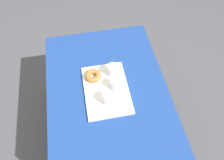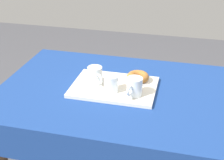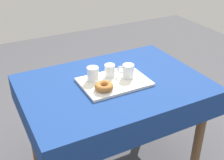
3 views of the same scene
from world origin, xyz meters
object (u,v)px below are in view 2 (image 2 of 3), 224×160
object	(u,v)px
tea_mug_left	(95,76)
sugar_donut_left	(138,77)
water_glass_near	(110,84)
donut_plate_left	(138,81)
serving_tray	(113,87)
dining_table	(114,106)
tea_mug_right	(134,87)

from	to	relation	value
tea_mug_left	sugar_donut_left	size ratio (longest dim) A/B	0.85
water_glass_near	donut_plate_left	bearing A→B (deg)	50.43
tea_mug_left	donut_plate_left	distance (m)	0.23
sugar_donut_left	serving_tray	bearing A→B (deg)	-146.04
dining_table	water_glass_near	distance (m)	0.17
dining_table	tea_mug_right	world-z (taller)	tea_mug_right
tea_mug_right	water_glass_near	distance (m)	0.12
donut_plate_left	sugar_donut_left	distance (m)	0.02
serving_tray	donut_plate_left	bearing A→B (deg)	33.96
dining_table	tea_mug_left	world-z (taller)	tea_mug_left
serving_tray	tea_mug_left	world-z (taller)	tea_mug_left
tea_mug_left	water_glass_near	world-z (taller)	tea_mug_left
tea_mug_right	water_glass_near	xyz separation A→B (m)	(-0.12, 0.01, -0.00)
serving_tray	sugar_donut_left	distance (m)	0.14
tea_mug_left	sugar_donut_left	distance (m)	0.22
tea_mug_right	water_glass_near	bearing A→B (deg)	175.90
dining_table	tea_mug_left	size ratio (longest dim) A/B	12.01
serving_tray	water_glass_near	xyz separation A→B (m)	(-0.00, -0.06, 0.05)
sugar_donut_left	water_glass_near	bearing A→B (deg)	-129.57
serving_tray	sugar_donut_left	xyz separation A→B (m)	(0.11, 0.08, 0.04)
tea_mug_left	water_glass_near	distance (m)	0.11
sugar_donut_left	donut_plate_left	bearing A→B (deg)	0.00
tea_mug_right	donut_plate_left	xyz separation A→B (m)	(-0.01, 0.15, -0.04)
donut_plate_left	sugar_donut_left	size ratio (longest dim) A/B	1.09
tea_mug_right	water_glass_near	world-z (taller)	tea_mug_right
serving_tray	sugar_donut_left	size ratio (longest dim) A/B	3.72
water_glass_near	dining_table	bearing A→B (deg)	84.95
tea_mug_right	sugar_donut_left	bearing A→B (deg)	92.83
serving_tray	water_glass_near	size ratio (longest dim) A/B	4.92
dining_table	water_glass_near	size ratio (longest dim) A/B	13.59
sugar_donut_left	tea_mug_right	bearing A→B (deg)	-87.17
dining_table	sugar_donut_left	distance (m)	0.20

